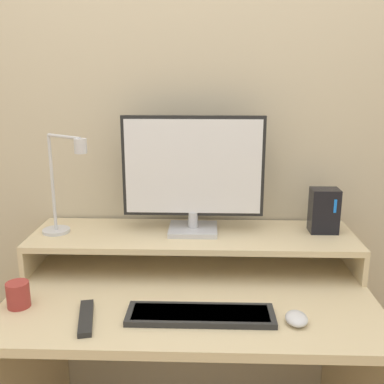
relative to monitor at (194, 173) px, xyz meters
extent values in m
cube|color=beige|center=(0.00, 0.18, 0.13)|extent=(6.00, 0.05, 2.50)
cube|color=beige|center=(0.00, -0.22, -0.37)|extent=(1.21, 0.73, 0.03)
cube|color=beige|center=(-0.59, -0.22, -0.75)|extent=(0.03, 0.73, 0.73)
cube|color=beige|center=(-0.60, -0.02, -0.30)|extent=(0.02, 0.33, 0.11)
cube|color=beige|center=(0.59, -0.02, -0.30)|extent=(0.02, 0.33, 0.11)
cube|color=beige|center=(0.00, -0.02, -0.24)|extent=(1.21, 0.33, 0.02)
cube|color=#BCBCC1|center=(0.00, 0.00, -0.22)|extent=(0.18, 0.16, 0.02)
cylinder|color=#BCBCC1|center=(0.00, 0.00, -0.18)|extent=(0.04, 0.04, 0.06)
cube|color=black|center=(0.00, 0.00, 0.02)|extent=(0.52, 0.02, 0.37)
cube|color=silver|center=(0.00, -0.01, 0.02)|extent=(0.50, 0.01, 0.35)
cylinder|color=silver|center=(-0.52, -0.02, -0.22)|extent=(0.10, 0.10, 0.01)
cylinder|color=silver|center=(-0.52, -0.02, -0.04)|extent=(0.01, 0.01, 0.36)
cylinder|color=silver|center=(-0.45, -0.07, 0.14)|extent=(0.15, 0.10, 0.01)
cylinder|color=silver|center=(-0.38, -0.12, 0.11)|extent=(0.04, 0.04, 0.05)
cube|color=black|center=(0.49, 0.01, -0.14)|extent=(0.10, 0.08, 0.17)
cube|color=#1972F2|center=(0.51, -0.03, -0.12)|extent=(0.01, 0.00, 0.05)
cube|color=#282828|center=(0.03, -0.40, -0.35)|extent=(0.44, 0.13, 0.02)
cube|color=black|center=(0.03, -0.40, -0.34)|extent=(0.41, 0.10, 0.01)
ellipsoid|color=silver|center=(0.31, -0.43, -0.34)|extent=(0.07, 0.08, 0.03)
cube|color=black|center=(-0.31, -0.43, -0.35)|extent=(0.08, 0.20, 0.02)
cylinder|color=#9E332D|center=(-0.54, -0.36, -0.32)|extent=(0.07, 0.07, 0.08)
camera|label=1|loc=(0.04, -1.61, 0.35)|focal=42.00mm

